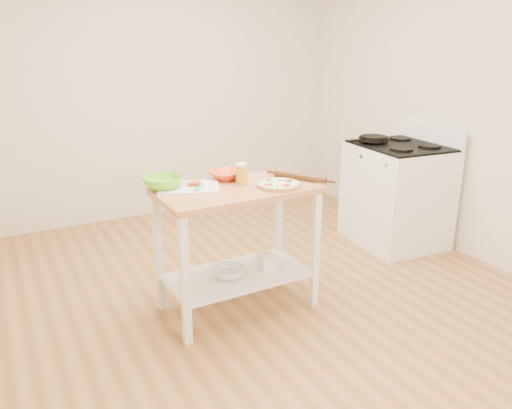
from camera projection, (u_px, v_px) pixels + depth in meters
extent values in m
cube|color=#AB763F|center=(262.00, 297.00, 3.77)|extent=(4.00, 4.50, 0.02)
cube|color=beige|center=(159.00, 89.00, 5.23)|extent=(4.00, 0.02, 2.70)
cube|color=beige|center=(469.00, 101.00, 4.25)|extent=(0.02, 4.50, 2.70)
cube|color=tan|center=(237.00, 190.00, 3.34)|extent=(1.08, 0.61, 0.04)
cube|color=white|center=(238.00, 275.00, 3.54)|extent=(1.00, 0.54, 0.02)
cube|color=white|center=(185.00, 282.00, 3.05)|extent=(0.05, 0.05, 0.86)
cube|color=white|center=(159.00, 254.00, 3.46)|extent=(0.05, 0.05, 0.86)
cube|color=white|center=(315.00, 250.00, 3.51)|extent=(0.05, 0.05, 0.86)
cube|color=white|center=(278.00, 229.00, 3.92)|extent=(0.05, 0.05, 0.86)
cube|color=white|center=(396.00, 195.00, 4.66)|extent=(0.78, 0.89, 0.92)
cube|color=black|center=(401.00, 146.00, 4.51)|extent=(0.74, 0.85, 0.02)
cube|color=white|center=(431.00, 133.00, 4.61)|extent=(0.10, 0.83, 0.18)
cylinder|color=black|center=(373.00, 139.00, 4.59)|extent=(0.28, 0.28, 0.03)
cube|color=black|center=(355.00, 141.00, 4.50)|extent=(0.17, 0.03, 0.02)
cylinder|color=tan|center=(279.00, 186.00, 3.35)|extent=(0.30, 0.30, 0.02)
cylinder|color=tan|center=(279.00, 184.00, 3.35)|extent=(0.30, 0.30, 0.01)
cylinder|color=white|center=(279.00, 184.00, 3.35)|extent=(0.26, 0.26, 0.01)
cylinder|color=#B0330F|center=(288.00, 181.00, 3.40)|extent=(0.06, 0.06, 0.01)
cylinder|color=#B0330F|center=(271.00, 180.00, 3.41)|extent=(0.06, 0.06, 0.01)
cylinder|color=#B0330F|center=(269.00, 185.00, 3.30)|extent=(0.06, 0.06, 0.01)
cylinder|color=#B0330F|center=(287.00, 186.00, 3.28)|extent=(0.06, 0.06, 0.01)
sphere|color=white|center=(283.00, 180.00, 3.41)|extent=(0.04, 0.04, 0.04)
sphere|color=white|center=(273.00, 181.00, 3.38)|extent=(0.04, 0.04, 0.04)
sphere|color=white|center=(268.00, 184.00, 3.32)|extent=(0.04, 0.04, 0.04)
plane|color=#1F6114|center=(290.00, 181.00, 3.37)|extent=(0.03, 0.03, 0.00)
plane|color=#1F6114|center=(280.00, 180.00, 3.41)|extent=(0.04, 0.04, 0.00)
plane|color=#1F6114|center=(273.00, 181.00, 3.38)|extent=(0.03, 0.03, 0.00)
plane|color=#1F6114|center=(268.00, 183.00, 3.32)|extent=(0.03, 0.03, 0.00)
plane|color=#1F6114|center=(277.00, 186.00, 3.26)|extent=(0.04, 0.04, 0.00)
cube|color=white|center=(189.00, 187.00, 3.32)|extent=(0.48, 0.42, 0.01)
cube|color=#F4EACC|center=(171.00, 182.00, 3.37)|extent=(0.03, 0.03, 0.02)
cube|color=#F4EACC|center=(176.00, 182.00, 3.37)|extent=(0.03, 0.03, 0.02)
cube|color=#F4EACC|center=(181.00, 182.00, 3.38)|extent=(0.03, 0.03, 0.02)
cube|color=#F4EACC|center=(171.00, 181.00, 3.40)|extent=(0.03, 0.03, 0.02)
cube|color=#F4EACC|center=(176.00, 181.00, 3.41)|extent=(0.03, 0.03, 0.02)
cube|color=#F4EACC|center=(181.00, 181.00, 3.41)|extent=(0.03, 0.03, 0.02)
cylinder|color=#B0330F|center=(192.00, 185.00, 3.34)|extent=(0.07, 0.07, 0.01)
cylinder|color=#B0330F|center=(194.00, 184.00, 3.34)|extent=(0.07, 0.07, 0.01)
cylinder|color=#B0330F|center=(196.00, 183.00, 3.34)|extent=(0.07, 0.07, 0.01)
cube|color=#4BBBB0|center=(197.00, 190.00, 3.23)|extent=(0.07, 0.06, 0.01)
cylinder|color=#4BBBB0|center=(200.00, 186.00, 3.30)|extent=(0.09, 0.07, 0.01)
cube|color=silver|center=(187.00, 183.00, 3.40)|extent=(0.18, 0.06, 0.00)
cube|color=black|center=(171.00, 186.00, 3.31)|extent=(0.10, 0.04, 0.01)
imported|color=#E34A1F|center=(227.00, 175.00, 3.54)|extent=(0.29, 0.29, 0.06)
imported|color=#74D81F|center=(163.00, 183.00, 3.30)|extent=(0.27, 0.27, 0.08)
cylinder|color=gold|center=(241.00, 175.00, 3.38)|extent=(0.07, 0.07, 0.13)
cylinder|color=white|center=(241.00, 165.00, 3.36)|extent=(0.08, 0.08, 0.02)
cylinder|color=white|center=(241.00, 176.00, 3.44)|extent=(0.08, 0.08, 0.10)
cylinder|color=red|center=(241.00, 176.00, 3.44)|extent=(0.08, 0.08, 0.04)
cylinder|color=silver|center=(244.00, 165.00, 3.43)|extent=(0.01, 0.05, 0.10)
cylinder|color=#502F12|center=(300.00, 177.00, 3.51)|extent=(0.24, 0.38, 0.05)
imported|color=silver|center=(228.00, 272.00, 3.48)|extent=(0.24, 0.24, 0.07)
cube|color=white|center=(266.00, 261.00, 3.61)|extent=(0.11, 0.11, 0.11)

